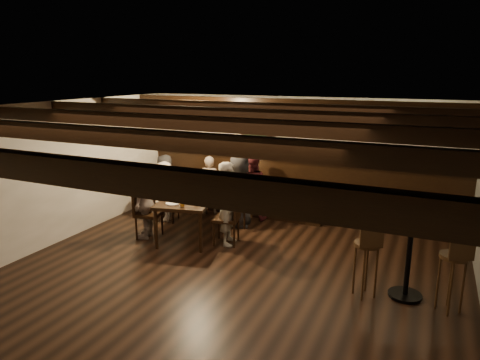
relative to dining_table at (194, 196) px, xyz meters
The scene contains 27 objects.
room 1.22m from the dining_table, 20.32° to the left, with size 7.00×7.00×7.00m.
dining_table is the anchor object (origin of this frame).
chair_left_near 0.94m from the dining_table, 160.98° to the left, with size 0.48×0.48×0.88m.
chair_left_far 0.93m from the dining_table, 134.93° to the right, with size 0.51×0.51×0.92m.
chair_right_near 0.93m from the dining_table, 45.04° to the left, with size 0.53×0.53×0.96m.
chair_right_far 0.93m from the dining_table, 18.97° to the right, with size 0.51×0.51×0.94m.
person_bench_left 1.27m from the dining_table, 148.04° to the left, with size 0.60×0.39×1.23m, color black.
person_bench_centre 1.05m from the dining_table, 103.04° to the left, with size 0.44×0.29×1.22m, color gray.
person_bench_right 1.27m from the dining_table, 58.04° to the left, with size 0.64×0.50×1.32m, color maroon.
person_left_near 0.88m from the dining_table, 162.08° to the left, with size 0.77×0.44×1.18m, color #B3A497.
person_left_far 0.88m from the dining_table, 135.99° to the right, with size 0.75×0.31×1.28m, color gray.
person_right_near 0.88m from the dining_table, 44.01° to the left, with size 0.69×0.45×1.41m, color black.
person_right_far 0.88m from the dining_table, 17.92° to the right, with size 0.52×0.34×1.43m, color gray.
pint_a 0.77m from the dining_table, 124.84° to the left, with size 0.07×0.07×0.14m, color #BF7219.
pint_b 0.71m from the dining_table, 82.00° to the left, with size 0.07×0.07×0.14m, color #BF7219.
pint_c 0.34m from the dining_table, behind, with size 0.07×0.07×0.14m, color #BF7219.
pint_d 0.38m from the dining_table, 46.73° to the left, with size 0.07×0.07×0.14m, color silver.
pint_e 0.52m from the dining_table, 103.01° to the right, with size 0.07×0.07×0.14m, color #BF7219.
pint_f 0.60m from the dining_table, 56.97° to the right, with size 0.07×0.07×0.14m, color silver.
pint_g 0.81m from the dining_table, 73.38° to the right, with size 0.07×0.07×0.14m, color #BF7219.
plate_near 0.72m from the dining_table, 89.05° to the right, with size 0.24×0.24×0.01m, color white.
plate_far 0.36m from the dining_table, 45.99° to the right, with size 0.24×0.24×0.01m, color white.
condiment_caddy 0.13m from the dining_table, 76.96° to the right, with size 0.15×0.10×0.12m, color black.
candle 0.33m from the dining_table, 81.24° to the left, with size 0.05×0.05×0.05m, color beige.
high_top_table 3.83m from the dining_table, 14.20° to the right, with size 0.58×0.58×1.04m.
bar_stool_left 3.42m from the dining_table, 19.60° to the right, with size 0.37×0.38×1.05m.
bar_stool_right 4.36m from the dining_table, 14.56° to the right, with size 0.37×0.38×1.05m.
Camera 1 is at (2.47, -4.62, 2.84)m, focal length 32.00 mm.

